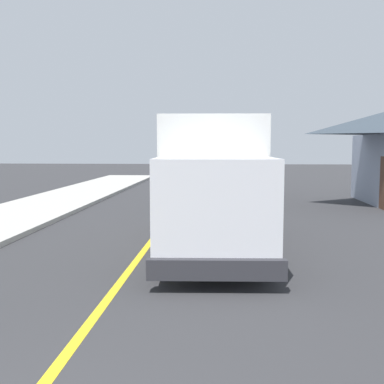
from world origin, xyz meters
TOP-DOWN VIEW (x-y plane):
  - centre_line_yellow at (0.00, 10.00)m, footprint 0.16×56.00m
  - box_truck at (1.60, 9.23)m, footprint 2.75×7.29m
  - parked_car_near at (1.76, 16.20)m, footprint 1.89×4.44m
  - parked_car_mid at (2.21, 21.71)m, footprint 1.90×4.44m
  - parked_car_far at (2.39, 27.37)m, footprint 1.98×4.47m
  - parked_car_furthest at (2.02, 34.25)m, footprint 1.96×4.46m

SIDE VIEW (x-z plane):
  - centre_line_yellow at x=0.00m, z-range 0.00..0.01m
  - parked_car_near at x=1.76m, z-range -0.04..1.63m
  - parked_car_mid at x=2.21m, z-range -0.04..1.63m
  - parked_car_far at x=2.39m, z-range -0.04..1.63m
  - parked_car_furthest at x=2.02m, z-range -0.04..1.63m
  - box_truck at x=1.60m, z-range 0.17..3.37m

